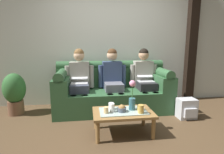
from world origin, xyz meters
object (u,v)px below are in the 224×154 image
Objects in this scene: person_left at (80,78)px; cup_near_left at (111,106)px; cup_far_center at (141,109)px; backpack_right at (187,109)px; potted_plant at (15,92)px; cup_near_right at (106,110)px; person_right at (144,76)px; snack_bowl at (122,109)px; cup_far_right at (140,108)px; flower_vase at (132,97)px; person_middle at (113,77)px; couch at (113,91)px; coffee_table at (123,114)px; cup_far_left at (112,108)px.

person_left reaches higher than cup_near_left.
cup_far_center reaches higher than backpack_right.
cup_near_right is at bearing -34.25° from potted_plant.
backpack_right is 3.15m from potted_plant.
person_right is 9.69× the size of snack_bowl.
cup_far_right is at bearing -110.94° from person_right.
cup_near_left is (-0.14, 0.11, 0.01)m from snack_bowl.
flower_vase is (0.79, -1.02, -0.12)m from person_left.
person_middle is at bearing 179.94° from person_right.
flower_vase is at bearing -26.79° from potted_plant.
couch is 17.65× the size of snack_bowl.
cup_far_center is 0.34× the size of backpack_right.
cup_near_left is (-0.16, -0.97, 0.03)m from couch.
cup_far_right is (0.50, 0.05, -0.01)m from cup_near_right.
cup_near_right is at bearing -162.92° from backpack_right.
backpack_right is (1.49, 0.46, -0.22)m from cup_near_right.
person_left and person_middle have the same top height.
snack_bowl is at bearing 160.49° from cup_far_center.
flower_vase is 0.34m from cup_near_left.
couch is 2.57× the size of coffee_table.
person_right is 1.41× the size of coffee_table.
cup_near_right is at bearing -102.90° from person_middle.
cup_near_right is 1.57m from backpack_right.
person_left is 1.00× the size of person_middle.
couch is 1.82× the size of person_middle.
cup_far_left is (-0.16, -1.07, -0.25)m from person_middle.
snack_bowl is 1.35m from backpack_right.
cup_near_left reaches higher than cup_near_right.
cup_far_right is (0.02, 0.11, -0.02)m from cup_far_center.
person_left is 1.20m from cup_near_right.
flower_vase is 0.21m from cup_far_center.
cup_far_center reaches higher than cup_far_right.
potted_plant is (-3.08, 0.63, 0.26)m from backpack_right.
snack_bowl is 0.23m from cup_near_right.
cup_far_left reaches higher than cup_near_right.
flower_vase is at bearing 162.63° from cup_far_right.
person_left is 1.30m from person_right.
person_middle is at bearing -90.00° from couch.
coffee_table is (0.00, -1.04, -0.07)m from couch.
person_right reaches higher than cup_near_right.
snack_bowl is 0.36× the size of backpack_right.
couch reaches higher than backpack_right.
potted_plant is at bearing -179.44° from person_middle.
cup_far_right reaches higher than coffee_table.
cup_far_left reaches higher than coffee_table.
cup_far_left reaches higher than cup_far_right.
flower_vase reaches higher than cup_near_right.
potted_plant reaches higher than coffee_table.
flower_vase is 1.22m from backpack_right.
backpack_right is (1.40, 0.42, -0.24)m from cup_far_left.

